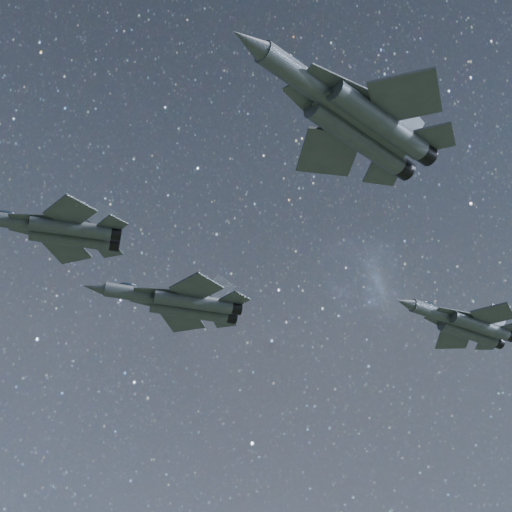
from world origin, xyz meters
name	(u,v)px	position (x,y,z in m)	size (l,w,h in m)	color
jet_lead	(57,229)	(-20.69, 3.82, 151.58)	(15.95, 11.17, 4.02)	#333840
jet_left	(179,302)	(-6.01, 14.37, 152.73)	(18.37, 12.99, 4.66)	#333840
jet_right	(353,116)	(-2.13, -21.92, 148.34)	(19.75, 13.09, 5.03)	#333840
jet_slot	(465,324)	(25.91, 6.77, 151.94)	(17.12, 11.81, 4.30)	#333840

